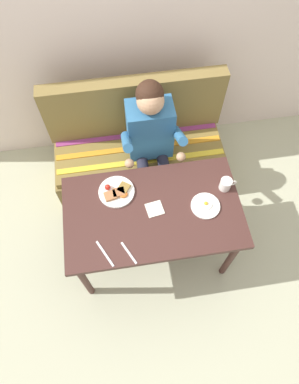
{
  "coord_description": "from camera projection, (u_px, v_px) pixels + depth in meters",
  "views": [
    {
      "loc": [
        -0.17,
        -0.97,
        2.8
      ],
      "look_at": [
        0.0,
        0.15,
        0.72
      ],
      "focal_mm": 31.93,
      "sensor_mm": 36.0,
      "label": 1
    }
  ],
  "objects": [
    {
      "name": "back_wall",
      "position": [
        125.0,
        14.0,
        2.39
      ],
      "size": [
        4.4,
        0.1,
        2.6
      ],
      "primitive_type": "cube",
      "color": "beige",
      "rests_on": "ground"
    },
    {
      "name": "couch",
      "position": [
        139.0,
        153.0,
        3.0
      ],
      "size": [
        1.44,
        0.56,
        1.0
      ],
      "color": "olive",
      "rests_on": "ground"
    },
    {
      "name": "coffee_mug",
      "position": [
        226.0,
        184.0,
        2.33
      ],
      "size": [
        0.12,
        0.08,
        0.09
      ],
      "color": "white",
      "rests_on": "table"
    },
    {
      "name": "knife",
      "position": [
        105.0,
        254.0,
        2.14
      ],
      "size": [
        0.1,
        0.18,
        0.0
      ],
      "primitive_type": "cube",
      "rotation": [
        0.0,
        0.0,
        0.47
      ],
      "color": "silver",
      "rests_on": "table"
    },
    {
      "name": "table",
      "position": [
        153.0,
        216.0,
        2.36
      ],
      "size": [
        1.2,
        0.7,
        0.73
      ],
      "color": "#412521",
      "rests_on": "ground"
    },
    {
      "name": "ground_plane",
      "position": [
        152.0,
        247.0,
        2.93
      ],
      "size": [
        8.0,
        8.0,
        0.0
      ],
      "primitive_type": "plane",
      "color": "#B1B396"
    },
    {
      "name": "plate_breakfast",
      "position": [
        117.0,
        192.0,
        2.34
      ],
      "size": [
        0.25,
        0.25,
        0.05
      ],
      "color": "white",
      "rests_on": "table"
    },
    {
      "name": "napkin",
      "position": [
        155.0,
        209.0,
        2.29
      ],
      "size": [
        0.13,
        0.12,
        0.01
      ],
      "primitive_type": "cube",
      "rotation": [
        0.0,
        0.0,
        0.15
      ],
      "color": "silver",
      "rests_on": "table"
    },
    {
      "name": "plate_eggs",
      "position": [
        205.0,
        206.0,
        2.29
      ],
      "size": [
        0.2,
        0.2,
        0.04
      ],
      "color": "white",
      "rests_on": "table"
    },
    {
      "name": "person",
      "position": [
        151.0,
        139.0,
        2.56
      ],
      "size": [
        0.45,
        0.61,
        1.21
      ],
      "color": "#2E6494",
      "rests_on": "ground"
    },
    {
      "name": "fork",
      "position": [
        129.0,
        253.0,
        2.14
      ],
      "size": [
        0.09,
        0.16,
        0.0
      ],
      "primitive_type": "cube",
      "rotation": [
        0.0,
        0.0,
        0.46
      ],
      "color": "silver",
      "rests_on": "table"
    }
  ]
}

